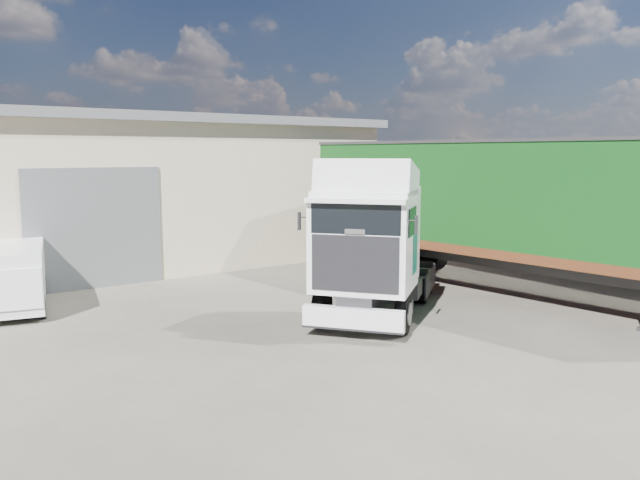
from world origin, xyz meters
TOP-DOWN VIEW (x-y plane):
  - ground at (0.00, 0.00)m, footprint 120.00×120.00m
  - brick_boundary_wall at (11.50, 6.00)m, footprint 0.35×26.00m
  - tractor_unit at (2.38, 2.48)m, footprint 5.85×5.22m
  - box_trailer at (7.29, 2.34)m, footprint 4.18×13.43m
  - panel_van at (-4.62, 8.61)m, footprint 2.50×4.34m

SIDE VIEW (x-z plane):
  - ground at x=0.00m, z-range 0.00..0.00m
  - panel_van at x=-4.62m, z-range 0.03..1.70m
  - brick_boundary_wall at x=11.50m, z-range 0.00..2.50m
  - tractor_unit at x=2.38m, z-range -0.31..3.59m
  - box_trailer at x=7.29m, z-range 0.48..4.87m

